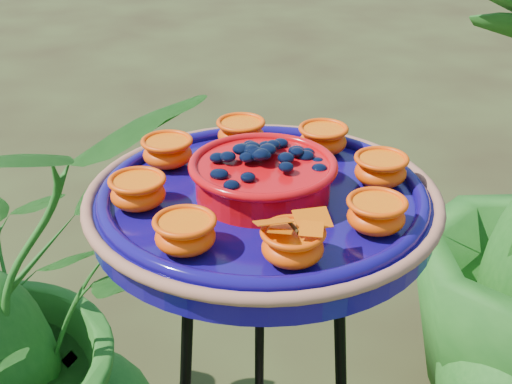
% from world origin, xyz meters
% --- Properties ---
extents(feeder_dish, '(0.50, 0.50, 0.11)m').
position_xyz_m(feeder_dish, '(-0.00, 0.09, 0.93)').
color(feeder_dish, '#110860').
rests_on(feeder_dish, tripod_stand).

